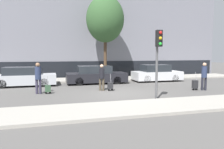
{
  "coord_description": "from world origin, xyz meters",
  "views": [
    {
      "loc": [
        -3.86,
        -12.17,
        2.32
      ],
      "look_at": [
        -0.03,
        1.8,
        0.95
      ],
      "focal_mm": 35.0,
      "sensor_mm": 36.0,
      "label": 1
    }
  ],
  "objects": [
    {
      "name": "sidewalk_near",
      "position": [
        0.0,
        -3.75,
        0.06
      ],
      "size": [
        28.0,
        2.5,
        0.12
      ],
      "color": "#A39E93",
      "rests_on": "ground_plane"
    },
    {
      "name": "parked_car_2",
      "position": [
        4.68,
        4.65,
        0.66
      ],
      "size": [
        4.08,
        1.75,
        1.41
      ],
      "color": "silver",
      "rests_on": "ground_plane"
    },
    {
      "name": "parked_car_0",
      "position": [
        -5.85,
        4.57,
        0.65
      ],
      "size": [
        4.38,
        1.75,
        1.39
      ],
      "color": "#B7BABF",
      "rests_on": "ground_plane"
    },
    {
      "name": "pedestrian_right",
      "position": [
        5.44,
        -0.42,
        1.01
      ],
      "size": [
        0.34,
        0.34,
        1.77
      ],
      "rotation": [
        0.0,
        0.0,
        -0.34
      ],
      "color": "#23232D",
      "rests_on": "ground_plane"
    },
    {
      "name": "building_facade",
      "position": [
        0.0,
        10.7,
        6.56
      ],
      "size": [
        28.0,
        3.05,
        13.15
      ],
      "color": "slate",
      "rests_on": "ground_plane"
    },
    {
      "name": "bare_tree_near_crossing",
      "position": [
        0.75,
        6.93,
        5.37
      ],
      "size": [
        3.36,
        3.36,
        7.32
      ],
      "color": "#4C3826",
      "rests_on": "sidewalk_far"
    },
    {
      "name": "parked_car_1",
      "position": [
        -0.58,
        4.58,
        0.65
      ],
      "size": [
        4.65,
        1.79,
        1.4
      ],
      "color": "black",
      "rests_on": "ground_plane"
    },
    {
      "name": "traffic_light",
      "position": [
        1.18,
        -2.36,
        2.49
      ],
      "size": [
        0.28,
        0.47,
        3.47
      ],
      "color": "#515154",
      "rests_on": "ground_plane"
    },
    {
      "name": "pedestrian_left",
      "position": [
        -4.67,
        1.09,
        1.04
      ],
      "size": [
        0.34,
        0.34,
        1.82
      ],
      "rotation": [
        0.0,
        0.0,
        2.86
      ],
      "color": "#383347",
      "rests_on": "ground_plane"
    },
    {
      "name": "parked_bicycle",
      "position": [
        -1.02,
        6.84,
        0.49
      ],
      "size": [
        1.77,
        0.06,
        0.96
      ],
      "color": "black",
      "rests_on": "sidewalk_far"
    },
    {
      "name": "pedestrian_center",
      "position": [
        -0.87,
        1.22,
        0.94
      ],
      "size": [
        0.34,
        0.34,
        1.66
      ],
      "rotation": [
        0.0,
        0.0,
        2.75
      ],
      "color": "#4C4233",
      "rests_on": "ground_plane"
    },
    {
      "name": "ground_plane",
      "position": [
        0.0,
        0.0,
        0.0
      ],
      "size": [
        80.0,
        80.0,
        0.0
      ],
      "primitive_type": "plane",
      "color": "#565451"
    },
    {
      "name": "trolley_right",
      "position": [
        4.92,
        -0.23,
        0.38
      ],
      "size": [
        0.34,
        0.29,
        1.18
      ],
      "color": "#262628",
      "rests_on": "ground_plane"
    },
    {
      "name": "trolley_center",
      "position": [
        -0.36,
        1.01,
        0.32
      ],
      "size": [
        0.34,
        0.29,
        1.07
      ],
      "color": "#262628",
      "rests_on": "ground_plane"
    },
    {
      "name": "trolley_left",
      "position": [
        -4.14,
        0.93,
        0.31
      ],
      "size": [
        0.34,
        0.29,
        1.05
      ],
      "color": "#335138",
      "rests_on": "ground_plane"
    },
    {
      "name": "sidewalk_far",
      "position": [
        0.0,
        7.0,
        0.06
      ],
      "size": [
        28.0,
        3.0,
        0.12
      ],
      "color": "#A39E93",
      "rests_on": "ground_plane"
    }
  ]
}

